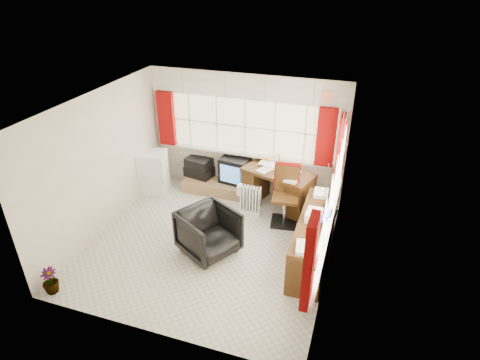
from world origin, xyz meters
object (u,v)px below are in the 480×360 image
object	(u,v)px
task_chair	(286,192)
desk	(278,187)
tv_bench	(217,187)
mini_fridge	(154,172)
office_chair	(209,232)
credenza	(313,238)
crt_tv	(236,169)
desk_lamp	(279,158)
radiator	(250,203)

from	to	relation	value
task_chair	desk	bearing A→B (deg)	120.95
tv_bench	mini_fridge	xyz separation A→B (m)	(-1.25, -0.38, 0.32)
task_chair	office_chair	distance (m)	1.68
credenza	task_chair	bearing A→B (deg)	125.37
credenza	crt_tv	bearing A→B (deg)	138.09
office_chair	desk	bearing A→B (deg)	7.65
desk	office_chair	distance (m)	1.91
task_chair	crt_tv	xyz separation A→B (m)	(-1.22, 0.75, -0.08)
desk_lamp	mini_fridge	size ratio (longest dim) A/B	0.43
desk	crt_tv	world-z (taller)	desk
task_chair	radiator	size ratio (longest dim) A/B	1.87
desk	radiator	distance (m)	0.64
radiator	crt_tv	size ratio (longest dim) A/B	0.91
desk	tv_bench	xyz separation A→B (m)	(-1.35, 0.15, -0.31)
task_chair	office_chair	xyz separation A→B (m)	(-0.99, -1.34, -0.21)
radiator	tv_bench	size ratio (longest dim) A/B	0.44
task_chair	credenza	distance (m)	1.19
desk	desk_lamp	world-z (taller)	desk_lamp
desk_lamp	tv_bench	distance (m)	1.64
crt_tv	mini_fridge	xyz separation A→B (m)	(-1.64, -0.56, -0.07)
desk_lamp	office_chair	bearing A→B (deg)	-112.51
credenza	tv_bench	size ratio (longest dim) A/B	1.43
office_chair	tv_bench	size ratio (longest dim) A/B	0.62
desk	office_chair	xyz separation A→B (m)	(-0.74, -1.77, -0.04)
credenza	desk_lamp	bearing A→B (deg)	123.81
mini_fridge	crt_tv	bearing A→B (deg)	18.84
desk_lamp	crt_tv	size ratio (longest dim) A/B	0.58
office_chair	credenza	distance (m)	1.71
office_chair	radiator	bearing A→B (deg)	16.60
desk	office_chair	world-z (taller)	desk
credenza	crt_tv	xyz separation A→B (m)	(-1.89, 1.70, 0.13)
credenza	desk	bearing A→B (deg)	124.06
radiator	mini_fridge	size ratio (longest dim) A/B	0.68
radiator	credenza	size ratio (longest dim) A/B	0.30
desk_lamp	mini_fridge	bearing A→B (deg)	-174.54
task_chair	office_chair	bearing A→B (deg)	-126.42
crt_tv	task_chair	bearing A→B (deg)	-31.53
desk	crt_tv	distance (m)	1.02
office_chair	radiator	xyz separation A→B (m)	(0.32, 1.31, -0.14)
desk_lamp	task_chair	bearing A→B (deg)	-59.80
desk_lamp	credenza	distance (m)	1.80
crt_tv	desk	bearing A→B (deg)	-18.69
desk	task_chair	world-z (taller)	task_chair
credenza	mini_fridge	bearing A→B (deg)	162.09
desk	credenza	world-z (taller)	credenza
desk	tv_bench	world-z (taller)	desk
task_chair	desk_lamp	bearing A→B (deg)	120.20
office_chair	credenza	bearing A→B (deg)	-46.35
tv_bench	crt_tv	size ratio (longest dim) A/B	2.10
desk_lamp	radiator	world-z (taller)	desk_lamp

